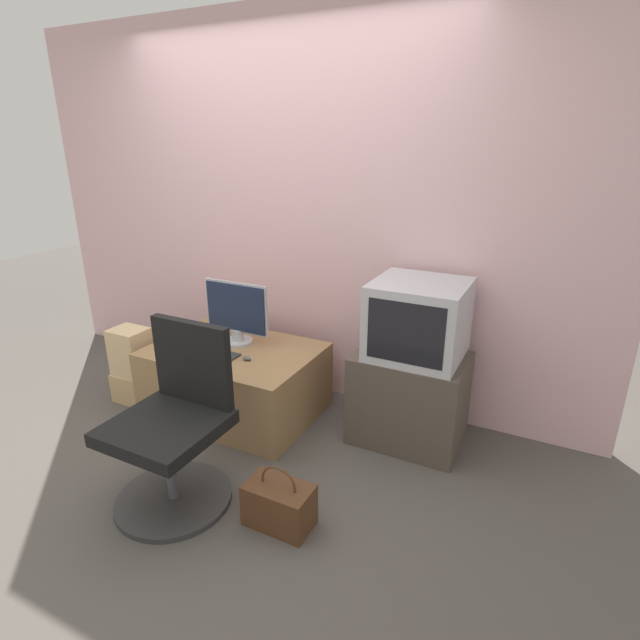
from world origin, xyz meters
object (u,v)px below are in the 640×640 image
(main_monitor, at_px, (237,313))
(keyboard, at_px, (218,354))
(office_chair, at_px, (175,431))
(handbag, at_px, (279,504))
(mouse, at_px, (247,358))
(crt_tv, at_px, (418,319))
(cardboard_box_lower, at_px, (136,386))

(main_monitor, xyz_separation_m, keyboard, (0.00, -0.22, -0.21))
(office_chair, bearing_deg, handbag, 5.51)
(office_chair, xyz_separation_m, handbag, (0.58, 0.06, -0.28))
(keyboard, distance_m, mouse, 0.22)
(keyboard, relative_size, handbag, 0.85)
(main_monitor, relative_size, crt_tv, 0.92)
(main_monitor, height_order, mouse, main_monitor)
(crt_tv, bearing_deg, main_monitor, -173.78)
(main_monitor, xyz_separation_m, office_chair, (0.29, -0.95, -0.29))
(keyboard, height_order, handbag, keyboard)
(mouse, bearing_deg, cardboard_box_lower, -174.42)
(crt_tv, height_order, office_chair, crt_tv)
(keyboard, xyz_separation_m, office_chair, (0.28, -0.73, -0.08))
(cardboard_box_lower, xyz_separation_m, handbag, (1.57, -0.59, 0.01))
(main_monitor, height_order, keyboard, main_monitor)
(mouse, bearing_deg, main_monitor, 135.71)
(main_monitor, distance_m, keyboard, 0.31)
(keyboard, relative_size, office_chair, 0.30)
(main_monitor, xyz_separation_m, mouse, (0.22, -0.21, -0.20))
(office_chair, bearing_deg, cardboard_box_lower, 146.96)
(mouse, relative_size, crt_tv, 0.12)
(mouse, distance_m, cardboard_box_lower, 1.01)
(office_chair, relative_size, cardboard_box_lower, 3.39)
(main_monitor, height_order, crt_tv, crt_tv)
(keyboard, bearing_deg, cardboard_box_lower, -173.61)
(keyboard, distance_m, crt_tv, 1.30)
(keyboard, xyz_separation_m, crt_tv, (1.20, 0.36, 0.32))
(mouse, bearing_deg, handbag, -46.68)
(cardboard_box_lower, bearing_deg, main_monitor, 23.26)
(cardboard_box_lower, bearing_deg, office_chair, -33.04)
(main_monitor, bearing_deg, mouse, -44.29)
(mouse, xyz_separation_m, office_chair, (0.07, -0.74, -0.09))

